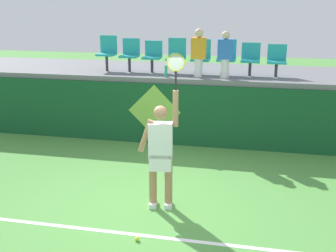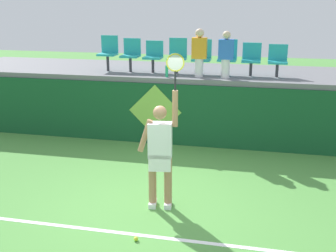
# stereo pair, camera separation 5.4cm
# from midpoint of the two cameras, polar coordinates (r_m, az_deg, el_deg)

# --- Properties ---
(ground_plane) EXTENTS (40.00, 40.00, 0.00)m
(ground_plane) POSITION_cam_midpoint_polar(r_m,az_deg,el_deg) (7.20, -2.96, -11.03)
(ground_plane) COLOR #519342
(court_back_wall) EXTENTS (12.62, 0.20, 1.47)m
(court_back_wall) POSITION_cam_midpoint_polar(r_m,az_deg,el_deg) (10.00, 1.89, 1.53)
(court_back_wall) COLOR #144C28
(court_back_wall) RESTS_ON ground_plane
(spectator_platform) EXTENTS (12.62, 2.66, 0.12)m
(spectator_platform) POSITION_cam_midpoint_polar(r_m,az_deg,el_deg) (11.06, 3.11, 7.20)
(spectator_platform) COLOR slate
(spectator_platform) RESTS_ON court_back_wall
(court_baseline_stripe) EXTENTS (11.35, 0.08, 0.01)m
(court_baseline_stripe) POSITION_cam_midpoint_polar(r_m,az_deg,el_deg) (6.51, -4.87, -14.29)
(court_baseline_stripe) COLOR white
(court_baseline_stripe) RESTS_ON ground_plane
(tennis_player) EXTENTS (0.75, 0.31, 2.56)m
(tennis_player) POSITION_cam_midpoint_polar(r_m,az_deg,el_deg) (6.88, -1.18, -3.41)
(tennis_player) COLOR white
(tennis_player) RESTS_ON ground_plane
(tennis_ball) EXTENTS (0.07, 0.07, 0.07)m
(tennis_ball) POSITION_cam_midpoint_polar(r_m,az_deg,el_deg) (6.34, -4.43, -14.88)
(tennis_ball) COLOR #D1E533
(tennis_ball) RESTS_ON ground_plane
(water_bottle) EXTENTS (0.07, 0.07, 0.27)m
(water_bottle) POSITION_cam_midpoint_polar(r_m,az_deg,el_deg) (10.02, -0.42, 7.36)
(water_bottle) COLOR #26B272
(water_bottle) RESTS_ON spectator_platform
(stadium_chair_0) EXTENTS (0.44, 0.42, 0.88)m
(stadium_chair_0) POSITION_cam_midpoint_polar(r_m,az_deg,el_deg) (11.03, -8.28, 9.93)
(stadium_chair_0) COLOR #38383D
(stadium_chair_0) RESTS_ON spectator_platform
(stadium_chair_1) EXTENTS (0.44, 0.42, 0.82)m
(stadium_chair_1) POSITION_cam_midpoint_polar(r_m,az_deg,el_deg) (10.84, -5.26, 9.72)
(stadium_chair_1) COLOR #38383D
(stadium_chair_1) RESTS_ON spectator_platform
(stadium_chair_2) EXTENTS (0.44, 0.42, 0.77)m
(stadium_chair_2) POSITION_cam_midpoint_polar(r_m,az_deg,el_deg) (10.69, -2.22, 9.53)
(stadium_chair_2) COLOR #38383D
(stadium_chair_2) RESTS_ON spectator_platform
(stadium_chair_3) EXTENTS (0.44, 0.42, 0.85)m
(stadium_chair_3) POSITION_cam_midpoint_polar(r_m,az_deg,el_deg) (10.57, 0.98, 9.55)
(stadium_chair_3) COLOR #38383D
(stadium_chair_3) RESTS_ON spectator_platform
(stadium_chair_4) EXTENTS (0.44, 0.42, 0.83)m
(stadium_chair_4) POSITION_cam_midpoint_polar(r_m,az_deg,el_deg) (10.47, 4.30, 9.41)
(stadium_chair_4) COLOR #38383D
(stadium_chair_4) RESTS_ON spectator_platform
(stadium_chair_5) EXTENTS (0.44, 0.42, 0.84)m
(stadium_chair_5) POSITION_cam_midpoint_polar(r_m,az_deg,el_deg) (10.40, 7.71, 9.33)
(stadium_chair_5) COLOR #38383D
(stadium_chair_5) RESTS_ON spectator_platform
(stadium_chair_6) EXTENTS (0.44, 0.42, 0.77)m
(stadium_chair_6) POSITION_cam_midpoint_polar(r_m,az_deg,el_deg) (10.37, 10.88, 8.99)
(stadium_chair_6) COLOR #38383D
(stadium_chair_6) RESTS_ON spectator_platform
(stadium_chair_7) EXTENTS (0.44, 0.42, 0.74)m
(stadium_chair_7) POSITION_cam_midpoint_polar(r_m,az_deg,el_deg) (10.38, 14.25, 8.71)
(stadium_chair_7) COLOR #38383D
(stadium_chair_7) RESTS_ON spectator_platform
(spectator_0) EXTENTS (0.34, 0.20, 1.07)m
(spectator_0) POSITION_cam_midpoint_polar(r_m,az_deg,el_deg) (9.94, 7.53, 9.60)
(spectator_0) COLOR white
(spectator_0) RESTS_ON spectator_platform
(spectator_1) EXTENTS (0.34, 0.21, 1.12)m
(spectator_1) POSITION_cam_midpoint_polar(r_m,az_deg,el_deg) (10.01, 3.97, 9.92)
(spectator_1) COLOR white
(spectator_1) RESTS_ON spectator_platform
(wall_signage_mount) EXTENTS (1.27, 0.01, 1.44)m
(wall_signage_mount) POSITION_cam_midpoint_polar(r_m,az_deg,el_deg) (10.25, -1.95, -2.36)
(wall_signage_mount) COLOR #144C28
(wall_signage_mount) RESTS_ON ground_plane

